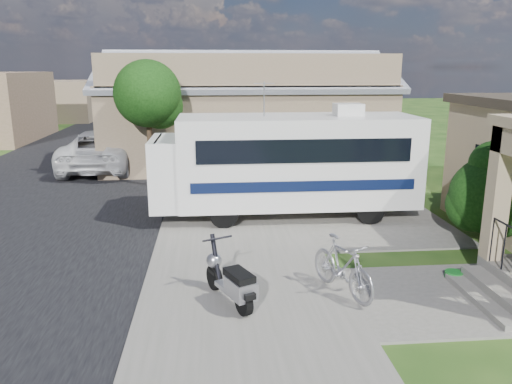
{
  "coord_description": "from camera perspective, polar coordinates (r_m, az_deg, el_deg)",
  "views": [
    {
      "loc": [
        -1.58,
        -9.38,
        4.29
      ],
      "look_at": [
        -0.5,
        2.5,
        1.3
      ],
      "focal_mm": 35.0,
      "sensor_mm": 36.0,
      "label": 1
    }
  ],
  "objects": [
    {
      "name": "ground",
      "position": [
        10.43,
        4.05,
        -10.24
      ],
      "size": [
        120.0,
        120.0,
        0.0
      ],
      "primitive_type": "plane",
      "color": "#173A0F"
    },
    {
      "name": "street_slab",
      "position": [
        20.71,
        -21.69,
        1.14
      ],
      "size": [
        9.0,
        80.0,
        0.02
      ],
      "primitive_type": "cube",
      "color": "black",
      "rests_on": "ground"
    },
    {
      "name": "sidewalk_slab",
      "position": [
        19.85,
        -3.41,
        1.66
      ],
      "size": [
        4.0,
        80.0,
        0.06
      ],
      "primitive_type": "cube",
      "color": "#5F5E56",
      "rests_on": "ground"
    },
    {
      "name": "driveway_slab",
      "position": [
        14.84,
        7.01,
        -2.73
      ],
      "size": [
        7.0,
        6.0,
        0.05
      ],
      "primitive_type": "cube",
      "color": "#5F5E56",
      "rests_on": "ground"
    },
    {
      "name": "walk_slab",
      "position": [
        10.46,
        21.75,
        -11.06
      ],
      "size": [
        4.0,
        3.0,
        0.05
      ],
      "primitive_type": "cube",
      "color": "#5F5E56",
      "rests_on": "ground"
    },
    {
      "name": "warehouse",
      "position": [
        23.51,
        -1.34,
        8.46
      ],
      "size": [
        12.5,
        8.4,
        5.04
      ],
      "color": "brown",
      "rests_on": "ground"
    },
    {
      "name": "distant_bldg_near",
      "position": [
        45.48,
        -22.7,
        9.62
      ],
      "size": [
        8.0,
        7.0,
        3.2
      ],
      "primitive_type": "cube",
      "color": "brown",
      "rests_on": "ground"
    },
    {
      "name": "street_tree_a",
      "position": [
        18.58,
        -11.95,
        10.57
      ],
      "size": [
        2.44,
        2.4,
        4.58
      ],
      "color": "#312116",
      "rests_on": "ground"
    },
    {
      "name": "street_tree_b",
      "position": [
        28.52,
        -9.68,
        12.08
      ],
      "size": [
        2.44,
        2.4,
        4.73
      ],
      "color": "#312116",
      "rests_on": "ground"
    },
    {
      "name": "street_tree_c",
      "position": [
        37.51,
        -8.64,
        12.11
      ],
      "size": [
        2.44,
        2.4,
        4.42
      ],
      "color": "#312116",
      "rests_on": "ground"
    },
    {
      "name": "motorhome",
      "position": [
        14.45,
        3.58,
        3.56
      ],
      "size": [
        7.54,
        2.48,
        3.86
      ],
      "rotation": [
        0.0,
        0.0,
        -0.0
      ],
      "color": "silver",
      "rests_on": "ground"
    },
    {
      "name": "shrub",
      "position": [
        13.53,
        25.28,
        0.03
      ],
      "size": [
        2.11,
        2.01,
        2.59
      ],
      "color": "#312116",
      "rests_on": "ground"
    },
    {
      "name": "scooter",
      "position": [
        9.23,
        -2.85,
        -10.17
      ],
      "size": [
        0.96,
        1.63,
        1.14
      ],
      "rotation": [
        0.0,
        0.0,
        0.43
      ],
      "color": "black",
      "rests_on": "ground"
    },
    {
      "name": "bicycle",
      "position": [
        9.75,
        9.83,
        -8.69
      ],
      "size": [
        1.18,
        1.9,
        1.11
      ],
      "primitive_type": "imported",
      "rotation": [
        0.0,
        0.0,
        0.39
      ],
      "color": "#99989F",
      "rests_on": "ground"
    },
    {
      "name": "pickup_truck",
      "position": [
        22.54,
        -16.99,
        4.68
      ],
      "size": [
        2.84,
        6.13,
        1.7
      ],
      "primitive_type": "imported",
      "rotation": [
        0.0,
        0.0,
        3.14
      ],
      "color": "silver",
      "rests_on": "ground"
    },
    {
      "name": "van",
      "position": [
        29.52,
        -14.39,
        7.1
      ],
      "size": [
        3.76,
        6.76,
        1.85
      ],
      "primitive_type": "imported",
      "rotation": [
        0.0,
        0.0,
        -0.19
      ],
      "color": "silver",
      "rests_on": "ground"
    },
    {
      "name": "garden_hose",
      "position": [
        11.25,
        21.64,
        -8.94
      ],
      "size": [
        0.36,
        0.36,
        0.16
      ],
      "primitive_type": "cylinder",
      "color": "#167123",
      "rests_on": "ground"
    }
  ]
}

